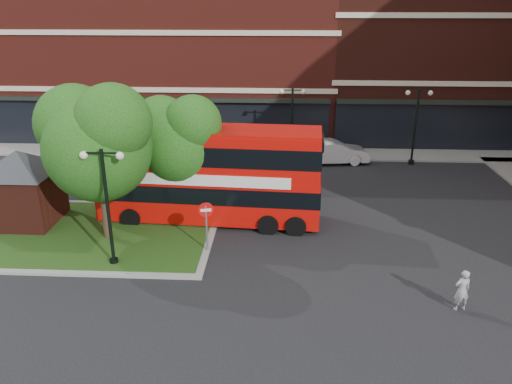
# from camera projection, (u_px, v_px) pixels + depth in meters

# --- Properties ---
(ground) EXTENTS (120.00, 120.00, 0.00)m
(ground) POSITION_uv_depth(u_px,v_px,m) (246.00, 271.00, 20.23)
(ground) COLOR black
(ground) RESTS_ON ground
(pavement_far) EXTENTS (44.00, 3.00, 0.12)m
(pavement_far) POSITION_uv_depth(u_px,v_px,m) (262.00, 153.00, 35.56)
(pavement_far) COLOR slate
(pavement_far) RESTS_ON ground
(terrace_far_left) EXTENTS (26.00, 12.00, 14.00)m
(terrace_far_left) POSITION_uv_depth(u_px,v_px,m) (168.00, 42.00, 40.40)
(terrace_far_left) COLOR maroon
(terrace_far_left) RESTS_ON ground
(terrace_far_right) EXTENTS (18.00, 12.00, 16.00)m
(terrace_far_right) POSITION_uv_depth(u_px,v_px,m) (445.00, 30.00, 38.99)
(terrace_far_right) COLOR #471911
(terrace_far_right) RESTS_ON ground
(traffic_island) EXTENTS (12.60, 7.60, 0.15)m
(traffic_island) POSITION_uv_depth(u_px,v_px,m) (81.00, 233.00, 23.37)
(traffic_island) COLOR gray
(traffic_island) RESTS_ON ground
(kiosk) EXTENTS (6.51, 6.51, 3.60)m
(kiosk) POSITION_uv_depth(u_px,v_px,m) (21.00, 179.00, 23.63)
(kiosk) COLOR #471911
(kiosk) RESTS_ON traffic_island
(tree_island_west) EXTENTS (5.40, 4.71, 7.21)m
(tree_island_west) POSITION_uv_depth(u_px,v_px,m) (95.00, 138.00, 21.20)
(tree_island_west) COLOR #2D2116
(tree_island_west) RESTS_ON ground
(tree_island_east) EXTENTS (4.46, 3.90, 6.29)m
(tree_island_east) POSITION_uv_depth(u_px,v_px,m) (178.00, 136.00, 23.57)
(tree_island_east) COLOR #2D2116
(tree_island_east) RESTS_ON ground
(lamp_island) EXTENTS (1.72, 0.36, 5.00)m
(lamp_island) POSITION_uv_depth(u_px,v_px,m) (107.00, 202.00, 19.65)
(lamp_island) COLOR black
(lamp_island) RESTS_ON ground
(lamp_far_left) EXTENTS (1.72, 0.36, 5.00)m
(lamp_far_left) POSITION_uv_depth(u_px,v_px,m) (292.00, 121.00, 32.60)
(lamp_far_left) COLOR black
(lamp_far_left) RESTS_ON ground
(lamp_far_right) EXTENTS (1.72, 0.36, 5.00)m
(lamp_far_right) POSITION_uv_depth(u_px,v_px,m) (416.00, 123.00, 32.22)
(lamp_far_right) COLOR black
(lamp_far_right) RESTS_ON ground
(bus) EXTENTS (10.89, 3.15, 4.10)m
(bus) POSITION_uv_depth(u_px,v_px,m) (209.00, 169.00, 23.93)
(bus) COLOR #BF0C07
(bus) RESTS_ON ground
(woman) EXTENTS (0.64, 0.48, 1.58)m
(woman) POSITION_uv_depth(u_px,v_px,m) (462.00, 290.00, 17.45)
(woman) COLOR gray
(woman) RESTS_ON ground
(car_silver) EXTENTS (4.68, 2.13, 1.56)m
(car_silver) POSITION_uv_depth(u_px,v_px,m) (267.00, 145.00, 34.82)
(car_silver) COLOR #ACAEB4
(car_silver) RESTS_ON ground
(car_white) EXTENTS (4.86, 2.23, 1.54)m
(car_white) POSITION_uv_depth(u_px,v_px,m) (333.00, 152.00, 33.21)
(car_white) COLOR white
(car_white) RESTS_ON ground
(no_entry_sign) EXTENTS (0.64, 0.18, 2.35)m
(no_entry_sign) POSITION_uv_depth(u_px,v_px,m) (206.00, 217.00, 21.10)
(no_entry_sign) COLOR slate
(no_entry_sign) RESTS_ON ground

